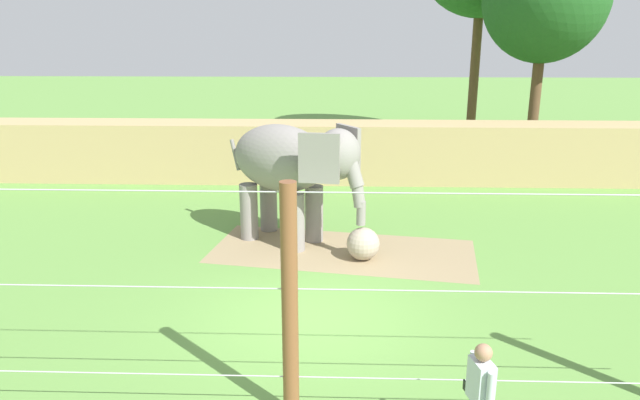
% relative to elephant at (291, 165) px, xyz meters
% --- Properties ---
extents(ground_plane, '(120.00, 120.00, 0.00)m').
position_rel_elephant_xyz_m(ground_plane, '(0.75, -4.09, -2.07)').
color(ground_plane, '#609342').
extents(dirt_patch, '(6.88, 3.81, 0.01)m').
position_rel_elephant_xyz_m(dirt_patch, '(1.34, -0.63, -2.07)').
color(dirt_patch, '#937F5B').
rests_on(dirt_patch, ground).
extents(embankment_wall, '(36.00, 1.80, 2.13)m').
position_rel_elephant_xyz_m(embankment_wall, '(0.75, 6.57, -1.01)').
color(embankment_wall, tan).
rests_on(embankment_wall, ground).
extents(elephant, '(3.79, 3.07, 3.13)m').
position_rel_elephant_xyz_m(elephant, '(0.00, 0.00, 0.00)').
color(elephant, gray).
rests_on(elephant, ground).
extents(enrichment_ball, '(0.80, 0.80, 0.80)m').
position_rel_elephant_xyz_m(enrichment_ball, '(1.82, -1.14, -1.67)').
color(enrichment_ball, tan).
rests_on(enrichment_ball, ground).
extents(cable_fence, '(12.83, 0.23, 3.48)m').
position_rel_elephant_xyz_m(cable_fence, '(0.69, -7.10, -0.32)').
color(cable_fence, brown).
rests_on(cable_fence, ground).
extents(zookeeper, '(0.30, 0.58, 1.67)m').
position_rel_elephant_xyz_m(zookeeper, '(3.01, -7.92, -1.15)').
color(zookeeper, '#232328').
rests_on(zookeeper, ground).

